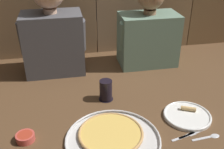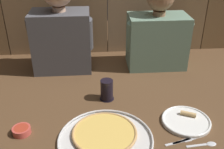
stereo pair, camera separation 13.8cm
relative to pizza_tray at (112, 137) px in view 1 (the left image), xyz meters
The scene contains 10 objects.
ground_plane 0.19m from the pizza_tray, 66.63° to the left, with size 3.20×3.20×0.00m, color brown.
pizza_tray is the anchor object (origin of this frame).
dinner_plate 0.41m from the pizza_tray, 11.90° to the left, with size 0.24×0.24×0.03m.
drinking_glass 0.33m from the pizza_tray, 85.05° to the left, with size 0.08×0.08×0.12m.
dipping_bowl 0.39m from the pizza_tray, behind, with size 0.08×0.08×0.03m.
table_fork 0.34m from the pizza_tray, ahead, with size 0.13×0.05×0.01m.
table_knife 0.38m from the pizza_tray, ahead, with size 0.15×0.06×0.01m.
table_spoon 0.45m from the pizza_tray, ahead, with size 0.14×0.03×0.01m.
diner_left 0.81m from the pizza_tray, 108.29° to the left, with size 0.40×0.23×0.62m.
diner_right 0.85m from the pizza_tray, 61.70° to the left, with size 0.42×0.23×0.56m.
Camera 1 is at (-0.25, -1.09, 0.84)m, focal length 43.18 mm.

